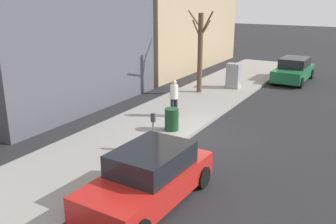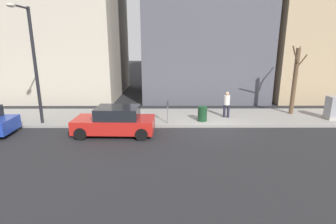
{
  "view_description": "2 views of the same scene",
  "coord_description": "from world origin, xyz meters",
  "px_view_note": "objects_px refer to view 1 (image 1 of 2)",
  "views": [
    {
      "loc": [
        -6.02,
        12.78,
        5.36
      ],
      "look_at": [
        0.36,
        1.62,
        1.33
      ],
      "focal_mm": 40.0,
      "sensor_mm": 36.0,
      "label": 1
    },
    {
      "loc": [
        -14.44,
        2.53,
        4.75
      ],
      "look_at": [
        0.29,
        2.47,
        0.87
      ],
      "focal_mm": 28.0,
      "sensor_mm": 36.0,
      "label": 2
    }
  ],
  "objects_px": {
    "parking_meter": "(153,128)",
    "trash_bin": "(172,119)",
    "bare_tree": "(200,51)",
    "pedestrian_near_meter": "(174,96)",
    "parked_car_red": "(149,177)",
    "parked_car_green": "(293,70)",
    "utility_box": "(233,76)"
  },
  "relations": [
    {
      "from": "parking_meter",
      "to": "trash_bin",
      "type": "bearing_deg",
      "value": -78.0
    },
    {
      "from": "bare_tree",
      "to": "pedestrian_near_meter",
      "type": "bearing_deg",
      "value": 101.2
    },
    {
      "from": "parked_car_red",
      "to": "trash_bin",
      "type": "relative_size",
      "value": 4.73
    },
    {
      "from": "parked_car_green",
      "to": "utility_box",
      "type": "relative_size",
      "value": 2.97
    },
    {
      "from": "utility_box",
      "to": "trash_bin",
      "type": "distance_m",
      "value": 8.12
    },
    {
      "from": "parked_car_red",
      "to": "trash_bin",
      "type": "xyz_separation_m",
      "value": [
        2.04,
        -4.9,
        -0.14
      ]
    },
    {
      "from": "pedestrian_near_meter",
      "to": "parked_car_red",
      "type": "bearing_deg",
      "value": 35.64
    },
    {
      "from": "parked_car_green",
      "to": "parking_meter",
      "type": "bearing_deg",
      "value": 84.7
    },
    {
      "from": "parked_car_red",
      "to": "pedestrian_near_meter",
      "type": "relative_size",
      "value": 2.56
    },
    {
      "from": "trash_bin",
      "to": "parked_car_green",
      "type": "bearing_deg",
      "value": -99.95
    },
    {
      "from": "utility_box",
      "to": "pedestrian_near_meter",
      "type": "xyz_separation_m",
      "value": [
        0.39,
        6.47,
        0.24
      ]
    },
    {
      "from": "bare_tree",
      "to": "trash_bin",
      "type": "bearing_deg",
      "value": 105.29
    },
    {
      "from": "parking_meter",
      "to": "utility_box",
      "type": "relative_size",
      "value": 0.94
    },
    {
      "from": "parked_car_red",
      "to": "trash_bin",
      "type": "height_order",
      "value": "parked_car_red"
    },
    {
      "from": "parked_car_red",
      "to": "utility_box",
      "type": "relative_size",
      "value": 2.98
    },
    {
      "from": "pedestrian_near_meter",
      "to": "parked_car_green",
      "type": "bearing_deg",
      "value": 176.71
    },
    {
      "from": "utility_box",
      "to": "parking_meter",
      "type": "bearing_deg",
      "value": 94.75
    },
    {
      "from": "parked_car_green",
      "to": "bare_tree",
      "type": "height_order",
      "value": "bare_tree"
    },
    {
      "from": "parked_car_red",
      "to": "utility_box",
      "type": "xyz_separation_m",
      "value": [
        2.44,
        -13.0,
        0.11
      ]
    },
    {
      "from": "parking_meter",
      "to": "bare_tree",
      "type": "bearing_deg",
      "value": -75.54
    },
    {
      "from": "parked_car_green",
      "to": "parking_meter",
      "type": "distance_m",
      "value": 14.46
    },
    {
      "from": "parked_car_red",
      "to": "parking_meter",
      "type": "bearing_deg",
      "value": -58.32
    },
    {
      "from": "parking_meter",
      "to": "bare_tree",
      "type": "relative_size",
      "value": 0.3
    },
    {
      "from": "parking_meter",
      "to": "utility_box",
      "type": "xyz_separation_m",
      "value": [
        0.85,
        -10.22,
        -0.13
      ]
    },
    {
      "from": "parking_meter",
      "to": "pedestrian_near_meter",
      "type": "bearing_deg",
      "value": -71.67
    },
    {
      "from": "parked_car_red",
      "to": "bare_tree",
      "type": "height_order",
      "value": "bare_tree"
    },
    {
      "from": "utility_box",
      "to": "trash_bin",
      "type": "relative_size",
      "value": 1.59
    },
    {
      "from": "parked_car_green",
      "to": "utility_box",
      "type": "xyz_separation_m",
      "value": [
        2.55,
        4.14,
        0.11
      ]
    },
    {
      "from": "parking_meter",
      "to": "pedestrian_near_meter",
      "type": "height_order",
      "value": "pedestrian_near_meter"
    },
    {
      "from": "parked_car_red",
      "to": "trash_bin",
      "type": "distance_m",
      "value": 5.31
    },
    {
      "from": "utility_box",
      "to": "pedestrian_near_meter",
      "type": "relative_size",
      "value": 0.86
    },
    {
      "from": "bare_tree",
      "to": "trash_bin",
      "type": "relative_size",
      "value": 4.98
    }
  ]
}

